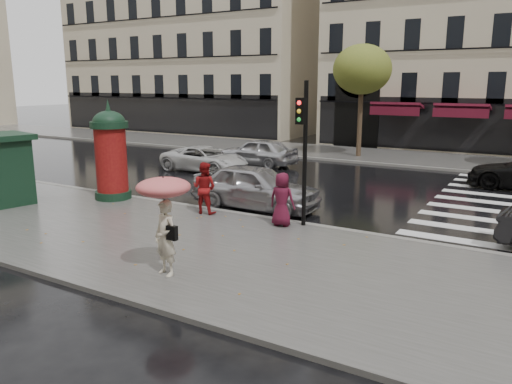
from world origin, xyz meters
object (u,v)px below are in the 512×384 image
Objects in this scene: woman_umbrella at (164,209)px; morris_column at (111,152)px; traffic_light at (304,140)px; car_white at (205,159)px; car_silver at (256,187)px; woman_red at (204,188)px; man_burgundy at (282,199)px; car_far_silver at (258,152)px; newsstand at (4,168)px.

morris_column reaches higher than woman_umbrella.
traffic_light reaches higher than car_white.
traffic_light is at bearing -120.71° from car_silver.
woman_red is 8.85m from car_white.
morris_column is at bearing 144.47° from woman_umbrella.
man_burgundy is (2.95, 0.00, -0.04)m from woman_red.
car_white is at bearing -58.89° from woman_red.
woman_umbrella is 6.96m from car_silver.
car_far_silver is (-3.86, 10.09, -0.24)m from woman_red.
newsstand is at bearing 11.00° from man_burgundy.
woman_red is at bearing 23.59° from car_far_silver.
traffic_light reaches higher than morris_column.
newsstand reaches higher than car_far_silver.
car_far_silver is at bearing 126.93° from traffic_light.
car_silver reaches higher than car_white.
woman_red is 0.40× the size of car_far_silver.
morris_column is at bearing 108.34° from car_silver.
woman_umbrella is 0.54× the size of traffic_light.
morris_column is at bearing -3.37° from man_burgundy.
man_burgundy is 0.36× the size of car_white.
car_silver is 9.58m from car_far_silver.
woman_red is 2.04m from car_silver.
man_burgundy is 10.37m from newsstand.
traffic_light reaches higher than car_far_silver.
woman_umbrella is at bearing -13.69° from newsstand.
car_white is (-0.92, 7.11, -1.27)m from morris_column.
car_white is (-8.21, 7.11, -0.31)m from man_burgundy.
newsstand is (-10.57, -2.89, -1.35)m from traffic_light.
woman_umbrella reaches higher than woman_red.
traffic_light reaches higher than woman_red.
car_silver is at bearing 32.70° from car_far_silver.
woman_umbrella is at bearing 82.03° from man_burgundy.
morris_column is at bearing 43.06° from newsstand.
man_burgundy is at bearing 85.40° from woman_umbrella.
morris_column is 0.79× the size of car_silver.
car_white is at bearing 79.32° from newsstand.
man_burgundy is 0.38× the size of traffic_light.
morris_column is 0.81× the size of car_white.
newsstand is (-2.75, -2.57, -0.48)m from morris_column.
woman_umbrella is 4.99m from man_burgundy.
car_silver is at bearing 103.53° from woman_umbrella.
traffic_light is at bearing -153.00° from man_burgundy.
woman_umbrella is 9.92m from newsstand.
woman_umbrella is 5.58m from woman_red.
man_burgundy is 0.65× the size of newsstand.
man_burgundy is 0.38× the size of car_far_silver.
traffic_light is at bearing 179.78° from woman_red.
traffic_light is 11.04m from newsstand.
woman_red is 0.37× the size of car_silver.
morris_column reaches higher than newsstand.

